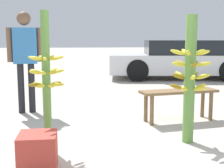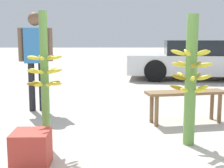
{
  "view_description": "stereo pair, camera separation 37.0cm",
  "coord_description": "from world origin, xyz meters",
  "px_view_note": "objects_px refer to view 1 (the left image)",
  "views": [
    {
      "loc": [
        -0.56,
        -3.18,
        1.3
      ],
      "look_at": [
        -0.1,
        0.65,
        0.73
      ],
      "focal_mm": 50.0,
      "sensor_mm": 36.0,
      "label": 1
    },
    {
      "loc": [
        -0.19,
        -3.2,
        1.3
      ],
      "look_at": [
        -0.1,
        0.65,
        0.73
      ],
      "focal_mm": 50.0,
      "sensor_mm": 36.0,
      "label": 2
    }
  ],
  "objects_px": {
    "banana_stalk_left": "(46,80)",
    "banana_stalk_center": "(190,78)",
    "vendor_person": "(25,52)",
    "produce_crate": "(38,152)",
    "parked_car": "(180,59)",
    "market_bench": "(179,96)"
  },
  "relations": [
    {
      "from": "banana_stalk_left",
      "to": "banana_stalk_center",
      "type": "xyz_separation_m",
      "value": [
        1.72,
        0.11,
        -0.02
      ]
    },
    {
      "from": "banana_stalk_left",
      "to": "vendor_person",
      "type": "height_order",
      "value": "vendor_person"
    },
    {
      "from": "banana_stalk_left",
      "to": "produce_crate",
      "type": "bearing_deg",
      "value": -96.21
    },
    {
      "from": "vendor_person",
      "to": "produce_crate",
      "type": "height_order",
      "value": "vendor_person"
    },
    {
      "from": "banana_stalk_left",
      "to": "produce_crate",
      "type": "distance_m",
      "value": 0.84
    },
    {
      "from": "banana_stalk_left",
      "to": "parked_car",
      "type": "xyz_separation_m",
      "value": [
        3.71,
        6.28,
        -0.23
      ]
    },
    {
      "from": "banana_stalk_left",
      "to": "market_bench",
      "type": "distance_m",
      "value": 2.27
    },
    {
      "from": "banana_stalk_center",
      "to": "parked_car",
      "type": "bearing_deg",
      "value": 72.09
    },
    {
      "from": "banana_stalk_left",
      "to": "banana_stalk_center",
      "type": "height_order",
      "value": "banana_stalk_left"
    },
    {
      "from": "parked_car",
      "to": "produce_crate",
      "type": "bearing_deg",
      "value": 158.82
    },
    {
      "from": "banana_stalk_left",
      "to": "parked_car",
      "type": "distance_m",
      "value": 7.3
    },
    {
      "from": "banana_stalk_left",
      "to": "produce_crate",
      "type": "xyz_separation_m",
      "value": [
        -0.06,
        -0.52,
        -0.65
      ]
    },
    {
      "from": "market_bench",
      "to": "produce_crate",
      "type": "height_order",
      "value": "market_bench"
    },
    {
      "from": "parked_car",
      "to": "banana_stalk_left",
      "type": "bearing_deg",
      "value": 157.23
    },
    {
      "from": "vendor_person",
      "to": "banana_stalk_left",
      "type": "bearing_deg",
      "value": -82.85
    },
    {
      "from": "market_bench",
      "to": "parked_car",
      "type": "relative_size",
      "value": 0.27
    },
    {
      "from": "market_bench",
      "to": "banana_stalk_left",
      "type": "bearing_deg",
      "value": -159.8
    },
    {
      "from": "banana_stalk_left",
      "to": "produce_crate",
      "type": "relative_size",
      "value": 4.34
    },
    {
      "from": "vendor_person",
      "to": "parked_car",
      "type": "relative_size",
      "value": 0.38
    },
    {
      "from": "parked_car",
      "to": "vendor_person",
      "type": "bearing_deg",
      "value": 143.32
    },
    {
      "from": "vendor_person",
      "to": "market_bench",
      "type": "relative_size",
      "value": 1.37
    },
    {
      "from": "market_bench",
      "to": "banana_stalk_center",
      "type": "bearing_deg",
      "value": -111.6
    }
  ]
}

